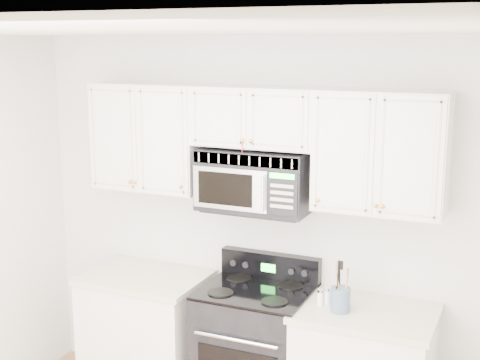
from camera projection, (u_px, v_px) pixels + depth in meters
The scene contains 8 objects.
room at pixel (128, 318), 3.10m from camera, with size 3.51×3.51×2.61m.
base_cabinet_left at pixel (148, 338), 4.89m from camera, with size 0.86×0.65×0.92m.
range at pixel (256, 352), 4.55m from camera, with size 0.72×0.66×1.11m.
upper_cabinets at pixel (257, 138), 4.39m from camera, with size 2.44×0.37×0.75m.
microwave at pixel (255, 180), 4.43m from camera, with size 0.74×0.42×0.41m.
utensil_crock at pixel (340, 298), 4.11m from camera, with size 0.12×0.12×0.33m.
shaker_salt at pixel (327, 296), 4.23m from camera, with size 0.05×0.05×0.11m.
shaker_pepper at pixel (320, 297), 4.22m from camera, with size 0.04×0.04×0.10m.
Camera 1 is at (1.65, -2.45, 2.56)m, focal length 50.00 mm.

